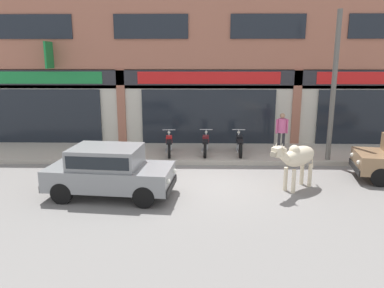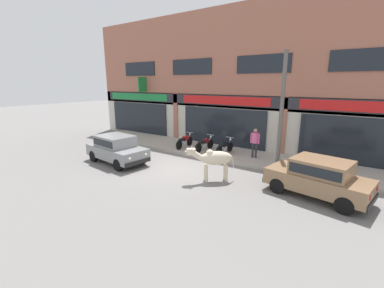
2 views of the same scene
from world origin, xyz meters
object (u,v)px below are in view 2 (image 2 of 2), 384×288
(cow, at_px, (214,158))
(utility_pole, at_px, (281,112))
(car_0, at_px, (116,148))
(motorcycle_0, at_px, (185,141))
(car_1, at_px, (318,176))
(motorcycle_2, at_px, (225,147))
(pedestrian, at_px, (255,140))
(motorcycle_1, at_px, (205,144))

(cow, xyz_separation_m, utility_pole, (1.89, 2.79, 1.85))
(car_0, relative_size, motorcycle_0, 2.06)
(car_0, bearing_deg, motorcycle_0, 71.64)
(car_0, relative_size, car_1, 0.98)
(car_1, xyz_separation_m, motorcycle_2, (-5.32, 2.78, -0.26))
(pedestrian, bearing_deg, car_1, -39.60)
(cow, distance_m, car_0, 5.56)
(motorcycle_0, xyz_separation_m, motorcycle_2, (2.78, 0.09, 0.00))
(motorcycle_1, bearing_deg, cow, -52.88)
(car_1, bearing_deg, pedestrian, 140.40)
(car_0, height_order, pedestrian, pedestrian)
(cow, bearing_deg, pedestrian, 84.94)
(car_0, xyz_separation_m, pedestrian, (5.85, 4.48, 0.34))
(car_0, xyz_separation_m, motorcycle_2, (4.16, 4.25, -0.26))
(cow, height_order, car_0, cow)
(car_1, relative_size, motorcycle_0, 2.09)
(car_0, height_order, motorcycle_0, car_0)
(pedestrian, bearing_deg, motorcycle_2, -172.31)
(utility_pole, bearing_deg, car_0, -154.80)
(motorcycle_0, bearing_deg, pedestrian, 4.06)
(pedestrian, xyz_separation_m, utility_pole, (1.55, -1.00, 1.70))
(car_0, distance_m, utility_pole, 8.42)
(motorcycle_0, relative_size, utility_pole, 0.34)
(car_0, bearing_deg, car_1, 8.83)
(cow, relative_size, motorcycle_0, 0.96)
(cow, relative_size, motorcycle_1, 0.96)
(car_1, xyz_separation_m, motorcycle_1, (-6.66, 2.77, -0.26))
(cow, relative_size, utility_pole, 0.32)
(cow, relative_size, car_0, 0.47)
(cow, distance_m, motorcycle_0, 5.41)
(motorcycle_1, bearing_deg, motorcycle_2, 0.36)
(cow, xyz_separation_m, car_1, (3.97, 0.78, -0.19))
(motorcycle_1, bearing_deg, car_1, -22.59)
(cow, distance_m, motorcycle_2, 3.83)
(motorcycle_1, height_order, pedestrian, pedestrian)
(motorcycle_2, bearing_deg, motorcycle_0, -178.16)
(cow, bearing_deg, car_0, -172.88)
(car_1, distance_m, motorcycle_0, 8.54)
(car_0, bearing_deg, motorcycle_1, 56.39)
(motorcycle_0, relative_size, motorcycle_2, 1.00)
(motorcycle_1, distance_m, utility_pole, 5.18)
(car_1, xyz_separation_m, motorcycle_0, (-8.10, 2.69, -0.26))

